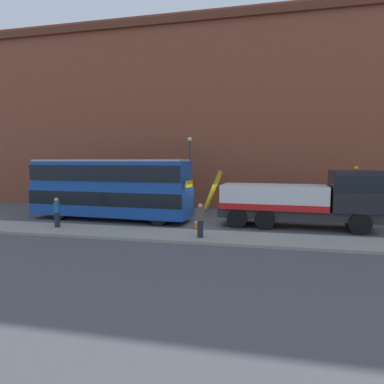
{
  "coord_description": "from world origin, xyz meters",
  "views": [
    {
      "loc": [
        3.61,
        -20.47,
        3.96
      ],
      "look_at": [
        -0.83,
        -0.31,
        2.0
      ],
      "focal_mm": 30.62,
      "sensor_mm": 36.0,
      "label": 1
    }
  ],
  "objects_px": {
    "pedestrian_onlooker": "(57,213)",
    "traffic_cone_near_bus": "(196,223)",
    "recovery_tow_truck": "(304,198)",
    "street_lamp": "(190,167)",
    "pedestrian_bystander": "(200,221)",
    "double_decker_bus": "(110,187)"
  },
  "relations": [
    {
      "from": "pedestrian_bystander",
      "to": "street_lamp",
      "type": "relative_size",
      "value": 0.29
    },
    {
      "from": "recovery_tow_truck",
      "to": "pedestrian_bystander",
      "type": "relative_size",
      "value": 5.97
    },
    {
      "from": "recovery_tow_truck",
      "to": "street_lamp",
      "type": "xyz_separation_m",
      "value": [
        -8.09,
        5.12,
        1.71
      ]
    },
    {
      "from": "street_lamp",
      "to": "pedestrian_onlooker",
      "type": "bearing_deg",
      "value": -123.93
    },
    {
      "from": "double_decker_bus",
      "to": "street_lamp",
      "type": "height_order",
      "value": "street_lamp"
    },
    {
      "from": "double_decker_bus",
      "to": "traffic_cone_near_bus",
      "type": "distance_m",
      "value": 6.76
    },
    {
      "from": "double_decker_bus",
      "to": "street_lamp",
      "type": "distance_m",
      "value": 6.8
    },
    {
      "from": "pedestrian_onlooker",
      "to": "traffic_cone_near_bus",
      "type": "xyz_separation_m",
      "value": [
        7.82,
        1.96,
        -0.64
      ]
    },
    {
      "from": "pedestrian_bystander",
      "to": "traffic_cone_near_bus",
      "type": "xyz_separation_m",
      "value": [
        -0.75,
        2.68,
        -0.64
      ]
    },
    {
      "from": "pedestrian_onlooker",
      "to": "pedestrian_bystander",
      "type": "distance_m",
      "value": 8.59
    },
    {
      "from": "recovery_tow_truck",
      "to": "traffic_cone_near_bus",
      "type": "xyz_separation_m",
      "value": [
        -6.15,
        -1.65,
        -1.42
      ]
    },
    {
      "from": "pedestrian_onlooker",
      "to": "street_lamp",
      "type": "distance_m",
      "value": 10.8
    },
    {
      "from": "recovery_tow_truck",
      "to": "pedestrian_onlooker",
      "type": "height_order",
      "value": "recovery_tow_truck"
    },
    {
      "from": "pedestrian_onlooker",
      "to": "traffic_cone_near_bus",
      "type": "relative_size",
      "value": 2.38
    },
    {
      "from": "recovery_tow_truck",
      "to": "double_decker_bus",
      "type": "relative_size",
      "value": 0.92
    },
    {
      "from": "pedestrian_bystander",
      "to": "traffic_cone_near_bus",
      "type": "distance_m",
      "value": 2.85
    },
    {
      "from": "traffic_cone_near_bus",
      "to": "pedestrian_onlooker",
      "type": "bearing_deg",
      "value": -165.95
    },
    {
      "from": "pedestrian_bystander",
      "to": "traffic_cone_near_bus",
      "type": "height_order",
      "value": "pedestrian_bystander"
    },
    {
      "from": "recovery_tow_truck",
      "to": "double_decker_bus",
      "type": "bearing_deg",
      "value": -176.72
    },
    {
      "from": "traffic_cone_near_bus",
      "to": "street_lamp",
      "type": "height_order",
      "value": "street_lamp"
    },
    {
      "from": "recovery_tow_truck",
      "to": "double_decker_bus",
      "type": "distance_m",
      "value": 12.43
    },
    {
      "from": "recovery_tow_truck",
      "to": "double_decker_bus",
      "type": "xyz_separation_m",
      "value": [
        -12.42,
        0.03,
        0.47
      ]
    }
  ]
}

